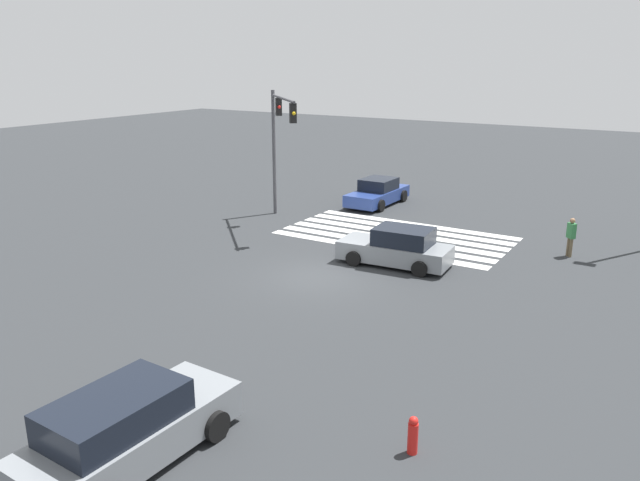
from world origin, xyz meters
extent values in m
plane|color=#2B2D30|center=(0.00, 0.00, 0.00)|extent=(118.53, 118.53, 0.00)
cube|color=silver|center=(0.00, -9.09, 0.00)|extent=(10.41, 0.60, 0.01)
cube|color=silver|center=(0.00, -8.14, 0.00)|extent=(10.41, 0.60, 0.01)
cube|color=silver|center=(0.00, -7.19, 0.00)|extent=(10.41, 0.60, 0.01)
cube|color=silver|center=(0.00, -6.24, 0.00)|extent=(10.41, 0.60, 0.01)
cube|color=silver|center=(0.00, -5.29, 0.00)|extent=(10.41, 0.60, 0.01)
cube|color=silver|center=(0.00, -4.34, 0.00)|extent=(10.41, 0.60, 0.01)
cylinder|color=#47474C|center=(7.33, -7.33, 3.21)|extent=(0.18, 0.18, 6.42)
cylinder|color=#47474C|center=(5.34, -5.34, 6.17)|extent=(4.06, 4.06, 0.12)
cube|color=black|center=(6.13, -6.13, 5.70)|extent=(0.40, 0.40, 0.84)
sphere|color=red|center=(6.02, -6.02, 5.70)|extent=(0.16, 0.16, 0.16)
cube|color=black|center=(3.55, -3.55, 5.70)|extent=(0.40, 0.40, 0.84)
sphere|color=gold|center=(3.44, -3.44, 5.70)|extent=(0.16, 0.16, 0.16)
cube|color=gray|center=(-2.62, 11.56, 0.58)|extent=(1.97, 4.85, 0.80)
cube|color=black|center=(-2.61, 11.91, 1.32)|extent=(1.71, 2.79, 0.68)
cylinder|color=black|center=(-1.76, 10.05, 0.34)|extent=(0.25, 0.69, 0.68)
cylinder|color=black|center=(-3.60, 10.12, 0.34)|extent=(0.25, 0.69, 0.68)
cylinder|color=black|center=(-1.65, 13.01, 0.34)|extent=(0.25, 0.69, 0.68)
cube|color=gray|center=(-1.76, -2.82, 0.53)|extent=(4.54, 2.09, 0.72)
cube|color=black|center=(-2.12, -2.84, 1.22)|extent=(2.31, 1.75, 0.67)
cylinder|color=black|center=(-0.46, -1.81, 0.31)|extent=(0.63, 0.26, 0.62)
cylinder|color=black|center=(-0.33, -3.63, 0.31)|extent=(0.63, 0.26, 0.62)
cylinder|color=black|center=(-3.19, -2.01, 0.31)|extent=(0.63, 0.26, 0.62)
cylinder|color=black|center=(-3.07, -3.83, 0.31)|extent=(0.63, 0.26, 0.62)
cube|color=navy|center=(3.61, -12.03, 0.51)|extent=(1.88, 4.68, 0.65)
cube|color=black|center=(3.61, -12.14, 1.16)|extent=(1.67, 1.98, 0.64)
cylinder|color=black|center=(2.67, -10.57, 0.33)|extent=(0.22, 0.67, 0.66)
cylinder|color=black|center=(4.56, -10.59, 0.33)|extent=(0.22, 0.67, 0.66)
cylinder|color=black|center=(2.66, -13.47, 0.33)|extent=(0.22, 0.67, 0.66)
cylinder|color=black|center=(4.55, -13.48, 0.33)|extent=(0.22, 0.67, 0.66)
cylinder|color=brown|center=(-7.58, -7.56, 0.40)|extent=(0.14, 0.14, 0.80)
cylinder|color=brown|center=(-7.47, -7.67, 0.40)|extent=(0.14, 0.14, 0.80)
cube|color=#337A42|center=(-7.53, -7.62, 1.12)|extent=(0.41, 0.41, 0.63)
sphere|color=#8C6647|center=(-7.53, -7.62, 1.54)|extent=(0.22, 0.22, 0.22)
cylinder|color=red|center=(-7.40, 8.31, 0.35)|extent=(0.22, 0.22, 0.70)
sphere|color=red|center=(-7.40, 8.31, 0.76)|extent=(0.20, 0.20, 0.20)
camera|label=1|loc=(-11.69, 18.97, 7.99)|focal=35.00mm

